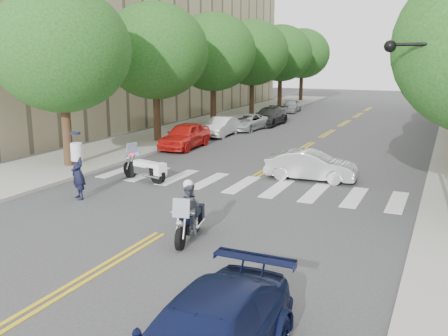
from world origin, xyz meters
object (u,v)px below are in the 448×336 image
Objects in this scene: motorcycle_parked at (147,169)px; officer_standing at (78,172)px; motorcycle_police at (189,213)px; convertible at (311,166)px.

officer_standing is at bearing 179.29° from motorcycle_parked.
motorcycle_police is at bearing 10.77° from officer_standing.
convertible is (6.31, 3.18, 0.08)m from motorcycle_parked.
officer_standing is 9.69m from convertible.
motorcycle_parked is 3.46m from officer_standing.
convertible is at bearing -49.22° from motorcycle_parked.
motorcycle_police is 8.61m from convertible.
motorcycle_parked is at bearing -59.30° from motorcycle_police.
officer_standing reaches higher than motorcycle_police.
convertible is (7.18, 6.50, -0.39)m from officer_standing.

